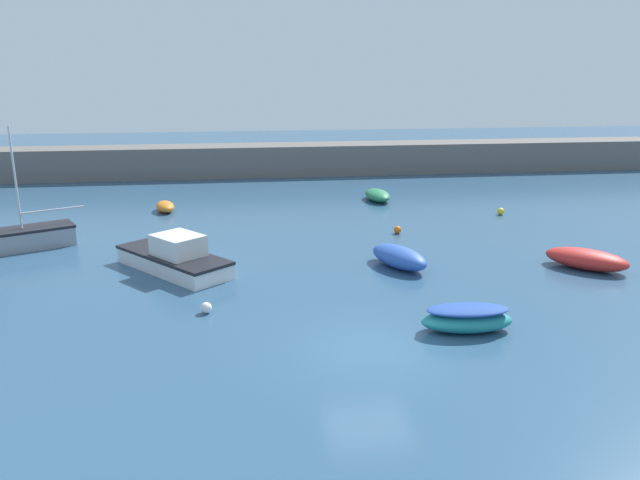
{
  "coord_description": "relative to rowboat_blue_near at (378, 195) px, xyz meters",
  "views": [
    {
      "loc": [
        -3.45,
        -15.71,
        7.72
      ],
      "look_at": [
        -0.34,
        8.08,
        0.94
      ],
      "focal_mm": 35.0,
      "sensor_mm": 36.0,
      "label": 1
    }
  ],
  "objects": [
    {
      "name": "cabin_cruiser_white",
      "position": [
        -10.57,
        -11.61,
        0.21
      ],
      "size": [
        4.8,
        5.21,
        1.49
      ],
      "rotation": [
        0.0,
        0.0,
        2.27
      ],
      "color": "white",
      "rests_on": "ground_plane"
    },
    {
      "name": "rowboat_white_midwater",
      "position": [
        -1.87,
        -12.28,
        0.09
      ],
      "size": [
        2.42,
        3.21,
        0.82
      ],
      "rotation": [
        0.0,
        0.0,
        5.15
      ],
      "color": "#2D56B7",
      "rests_on": "ground_plane"
    },
    {
      "name": "rowboat_with_red_cover",
      "position": [
        -1.39,
        -18.5,
        0.07
      ],
      "size": [
        2.83,
        1.36,
        0.79
      ],
      "rotation": [
        0.0,
        0.0,
        3.09
      ],
      "color": "teal",
      "rests_on": "ground_plane"
    },
    {
      "name": "harbor_breakwater",
      "position": [
        -4.54,
        9.77,
        0.75
      ],
      "size": [
        56.25,
        2.95,
        2.15
      ],
      "primitive_type": "cube",
      "color": "#66605B",
      "rests_on": "ground_plane"
    },
    {
      "name": "mooring_buoy_white",
      "position": [
        -9.2,
        -16.09,
        -0.14
      ],
      "size": [
        0.37,
        0.37,
        0.37
      ],
      "primitive_type": "sphere",
      "color": "white",
      "rests_on": "ground_plane"
    },
    {
      "name": "mooring_buoy_orange",
      "position": [
        -0.67,
        -7.34,
        -0.14
      ],
      "size": [
        0.36,
        0.36,
        0.36
      ],
      "primitive_type": "sphere",
      "color": "orange",
      "rests_on": "ground_plane"
    },
    {
      "name": "open_tender_yellow",
      "position": [
        5.34,
        -13.42,
        0.06
      ],
      "size": [
        3.25,
        3.19,
        0.77
      ],
      "rotation": [
        0.0,
        0.0,
        2.38
      ],
      "color": "red",
      "rests_on": "ground_plane"
    },
    {
      "name": "fishing_dinghy_green",
      "position": [
        -12.04,
        -1.28,
        -0.04
      ],
      "size": [
        1.34,
        2.0,
        0.56
      ],
      "rotation": [
        0.0,
        0.0,
        1.81
      ],
      "color": "orange",
      "rests_on": "ground_plane"
    },
    {
      "name": "mooring_buoy_yellow",
      "position": [
        5.71,
        -4.35,
        -0.14
      ],
      "size": [
        0.37,
        0.37,
        0.37
      ],
      "primitive_type": "sphere",
      "color": "yellow",
      "rests_on": "ground_plane"
    },
    {
      "name": "rowboat_blue_near",
      "position": [
        0.0,
        0.0,
        0.0
      ],
      "size": [
        1.49,
        2.73,
        0.65
      ],
      "rotation": [
        0.0,
        0.0,
        1.65
      ],
      "color": "#287A4C",
      "rests_on": "ground_plane"
    },
    {
      "name": "ground_plane",
      "position": [
        -4.54,
        -19.36,
        -0.42
      ],
      "size": [
        120.0,
        120.0,
        0.2
      ],
      "primitive_type": "cube",
      "color": "#2D5170"
    },
    {
      "name": "sailboat_short_mast",
      "position": [
        -17.36,
        -7.68,
        0.15
      ],
      "size": [
        4.56,
        3.13,
        5.28
      ],
      "rotation": [
        0.0,
        0.0,
        3.6
      ],
      "color": "gray",
      "rests_on": "ground_plane"
    }
  ]
}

